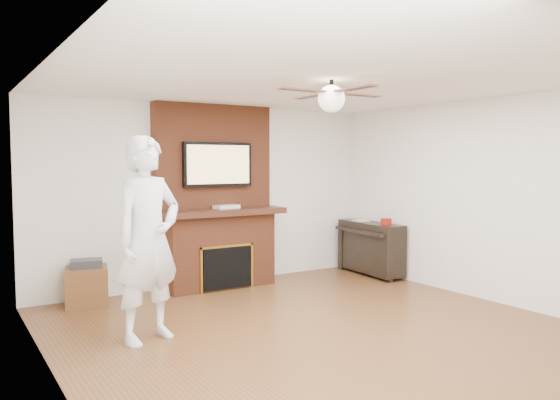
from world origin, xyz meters
TOP-DOWN VIEW (x-y plane):
  - room_shell at (0.00, 0.00)m, footprint 5.36×5.86m
  - fireplace at (0.00, 2.55)m, footprint 1.78×0.64m
  - tv at (0.00, 2.50)m, footprint 1.00×0.08m
  - ceiling_fan at (-0.00, 0.00)m, footprint 1.21×1.21m
  - person at (-1.56, 0.81)m, footprint 0.84×0.69m
  - side_table at (-1.76, 2.48)m, footprint 0.57×0.57m
  - piano at (2.31, 2.00)m, footprint 0.54×1.24m
  - cable_box at (0.10, 2.45)m, footprint 0.36×0.24m
  - candle_orange at (-0.19, 2.31)m, footprint 0.07×0.07m
  - candle_green at (-0.04, 2.34)m, footprint 0.07×0.07m
  - candle_cream at (0.13, 2.30)m, footprint 0.08×0.08m

SIDE VIEW (x-z plane):
  - candle_green at x=-0.04m, z-range 0.00..0.09m
  - candle_cream at x=0.13m, z-range 0.00..0.12m
  - candle_orange at x=-0.19m, z-range 0.00..0.13m
  - side_table at x=-1.76m, z-range -0.02..0.53m
  - piano at x=2.31m, z-range -0.02..0.87m
  - person at x=-1.56m, z-range 0.00..1.96m
  - fireplace at x=0.00m, z-range -0.25..2.25m
  - cable_box at x=0.10m, z-range 1.08..1.13m
  - room_shell at x=0.00m, z-range -0.18..2.68m
  - tv at x=0.00m, z-range 1.38..1.98m
  - ceiling_fan at x=0.00m, z-range 2.18..2.49m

